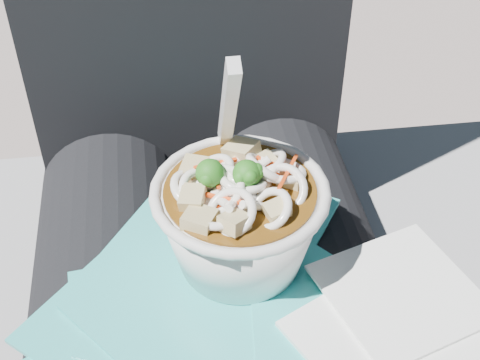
{
  "coord_description": "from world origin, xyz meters",
  "views": [
    {
      "loc": [
        -0.04,
        -0.38,
        1.02
      ],
      "look_at": [
        0.02,
        0.01,
        0.68
      ],
      "focal_mm": 50.0,
      "sensor_mm": 36.0,
      "label": 1
    }
  ],
  "objects": [
    {
      "name": "lap",
      "position": [
        0.0,
        0.0,
        0.5
      ],
      "size": [
        0.36,
        0.48,
        0.16
      ],
      "color": "black",
      "rests_on": "stone_ledge"
    },
    {
      "name": "napkins",
      "position": [
        0.13,
        -0.08,
        0.6
      ],
      "size": [
        0.18,
        0.2,
        0.01
      ],
      "color": "white",
      "rests_on": "plastic_bag"
    },
    {
      "name": "plastic_bag",
      "position": [
        -0.01,
        -0.04,
        0.59
      ],
      "size": [
        0.34,
        0.38,
        0.02
      ],
      "color": "#29ADAB",
      "rests_on": "lap"
    },
    {
      "name": "person_body",
      "position": [
        -0.0,
        0.09,
        0.53
      ],
      "size": [
        0.34,
        0.94,
        0.97
      ],
      "color": "black",
      "rests_on": "ground"
    },
    {
      "name": "udon_bowl",
      "position": [
        0.02,
        0.01,
        0.65
      ],
      "size": [
        0.17,
        0.17,
        0.19
      ],
      "color": "silver",
      "rests_on": "plastic_bag"
    }
  ]
}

